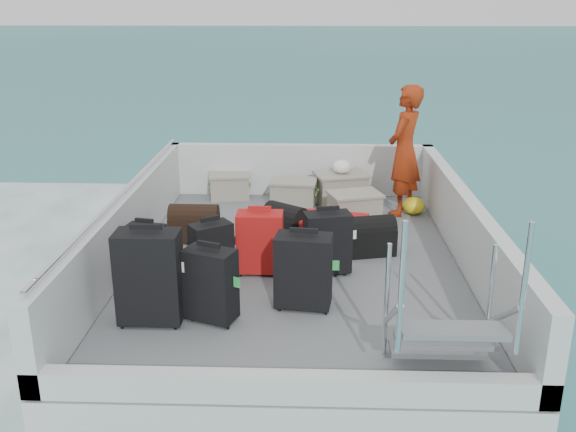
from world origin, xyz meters
The scene contains 22 objects.
ground centered at (0.00, 0.00, 0.00)m, with size 160.00×160.00×0.00m, color #1C5C62.
ferry_hull centered at (0.00, 0.00, 0.30)m, with size 3.60×5.00×0.60m, color silver.
deck centered at (0.00, 0.00, 0.61)m, with size 3.30×4.70×0.02m, color slate.
deck_fittings centered at (0.35, -0.32, 0.99)m, with size 3.60×5.00×0.90m.
suitcase_0 centered at (-1.17, -1.36, 1.02)m, with size 0.52×0.30×0.80m, color black.
suitcase_1 centered at (-1.42, -0.49, 0.89)m, with size 0.36×0.21×0.55m, color black.
suitcase_3 centered at (-0.68, -1.31, 0.94)m, with size 0.42×0.24×0.64m, color black.
suitcase_4 centered at (-0.79, -0.48, 0.91)m, with size 0.38×0.23×0.57m, color black.
suitcase_5 centered at (-0.34, -0.30, 0.93)m, with size 0.45×0.27×0.62m, color #B71B0E.
suitcase_6 centered at (0.09, -1.03, 0.95)m, with size 0.48×0.28×0.66m, color black.
suitcase_7 centered at (0.32, -0.29, 0.93)m, with size 0.44×0.25×0.62m, color black.
suitcase_8 centered at (0.40, 0.59, 0.76)m, with size 0.48×0.72×0.29m, color #B71B0E.
duffel_0 centered at (-1.15, 0.58, 0.78)m, with size 0.54×0.30×0.32m, color black, non-canonical shape.
duffel_1 centered at (-0.13, 0.62, 0.78)m, with size 0.47×0.30×0.32m, color black, non-canonical shape.
duffel_2 centered at (0.79, 0.25, 0.78)m, with size 0.49×0.30×0.32m, color black, non-canonical shape.
crate_0 centered at (-0.95, 2.20, 0.77)m, with size 0.51×0.35×0.31m, color gray.
crate_1 centered at (-0.07, 1.82, 0.79)m, with size 0.55×0.38×0.33m, color gray.
crate_2 centered at (0.55, 2.01, 0.81)m, with size 0.63×0.44×0.38m, color gray.
crate_3 centered at (0.68, 1.25, 0.79)m, with size 0.57×0.39×0.34m, color gray.
yellow_bag centered at (1.45, 1.59, 0.73)m, with size 0.28×0.26×0.22m, color yellow.
white_bag centered at (0.55, 2.01, 1.09)m, with size 0.24×0.24×0.18m, color white.
passenger centered at (1.30, 1.62, 1.43)m, with size 0.60×0.38×1.61m, color red.
Camera 1 is at (0.14, -6.14, 3.19)m, focal length 40.00 mm.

